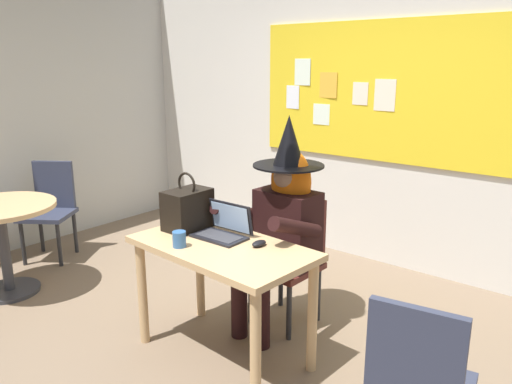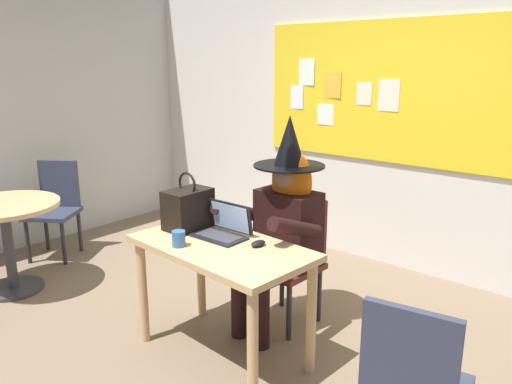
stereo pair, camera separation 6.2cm
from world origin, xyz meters
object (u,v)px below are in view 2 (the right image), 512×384
Objects in this scene: coffee_mug at (179,239)px; chair_spare_by_window at (55,204)px; person_costumed at (283,217)px; side_table_round at (6,226)px; computer_mouse at (258,243)px; desk_main at (222,263)px; chair_at_desk at (293,253)px; laptop at (224,229)px; handbag at (188,208)px.

chair_spare_by_window is at bearing 169.89° from coffee_mug.
person_costumed is 2.23m from side_table_round.
side_table_round is at bearing -161.54° from computer_mouse.
side_table_round is at bearing -60.63° from person_costumed.
desk_main is 0.68m from chair_at_desk.
person_costumed is at bearing -0.77° from chair_at_desk.
chair_at_desk is at bearing 74.53° from laptop.
laptop is 2.33m from chair_spare_by_window.
person_costumed is at bearing 47.99° from handbag.
laptop reaches higher than computer_mouse.
chair_at_desk is 0.32m from person_costumed.
person_costumed is 1.76× the size of side_table_round.
person_costumed is 0.76m from coffee_mug.
chair_at_desk is 2.28m from side_table_round.
chair_at_desk is (0.05, 0.67, -0.13)m from desk_main.
desk_main is at bearing 49.91° from chair_spare_by_window.
chair_spare_by_window is (-2.59, 0.09, -0.26)m from computer_mouse.
coffee_mug is 0.11× the size of side_table_round.
coffee_mug is at bearing 44.89° from chair_spare_by_window.
person_costumed is 0.45m from laptop.
handbag is 0.45× the size of side_table_round.
chair_spare_by_window is (-2.40, 0.21, -0.12)m from desk_main.
chair_spare_by_window is at bearing 176.23° from handbag.
handbag reaches higher than chair_at_desk.
side_table_round is at bearing -164.20° from laptop.
coffee_mug is at bearing 8.27° from side_table_round.
person_costumed is at bearing 71.43° from laptop.
coffee_mug is 0.11× the size of chair_spare_by_window.
computer_mouse is at bearing 0.10° from laptop.
laptop is at bearing -175.27° from computer_mouse.
laptop is 3.55× the size of coffee_mug.
person_costumed is at bearing 85.62° from desk_main.
handbag reaches higher than laptop.
desk_main is 2.41m from chair_spare_by_window.
handbag is 0.35m from coffee_mug.
coffee_mug is (-0.08, -0.30, 0.00)m from laptop.
side_table_round is (-1.77, -0.26, -0.24)m from coffee_mug.
person_costumed reaches higher than chair_at_desk.
chair_spare_by_window is (-2.02, 0.13, -0.37)m from handbag.
chair_spare_by_window is at bearing -79.32° from person_costumed.
desk_main is 3.05× the size of handbag.
coffee_mug is at bearing -135.81° from computer_mouse.
person_costumed is 1.63× the size of chair_spare_by_window.
desk_main is 1.38× the size of side_table_round.
computer_mouse is 1.09× the size of coffee_mug.
person_costumed is 3.89× the size of handbag.
side_table_round is (-1.98, -0.99, -0.25)m from person_costumed.
handbag is (-0.42, -0.47, 0.08)m from person_costumed.
handbag is at bearing -172.10° from computer_mouse.
handbag is (-0.43, -0.59, 0.38)m from chair_at_desk.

